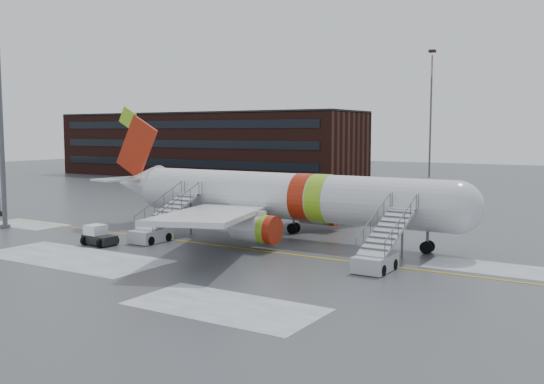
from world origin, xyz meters
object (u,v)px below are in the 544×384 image
Objects in this scene: airliner at (275,196)px; pushback_tug at (98,236)px; light_mast_near at (0,98)px; airstair_aft at (157,228)px; airstair_fwd at (380,252)px.

airliner reaches higher than pushback_tug.
airstair_aft is at bearing 8.35° from light_mast_near.
pushback_tug is (-21.75, -3.68, -0.38)m from airstair_fwd.
airstair_fwd is 2.77× the size of pushback_tug.
airstair_aft is at bearing 180.00° from airstair_fwd.
light_mast_near reaches higher than airstair_fwd.
light_mast_near is (-13.56, 1.29, 11.08)m from pushback_tug.
pushback_tug is 17.56m from light_mast_near.
light_mast_near is (-23.45, -8.93, 8.34)m from airliner.
light_mast_near is at bearing -176.12° from airstair_fwd.
airstair_fwd is 22.07m from pushback_tug.
airstair_aft is 0.34× the size of light_mast_near.
pushback_tug is 0.12× the size of light_mast_near.
airstair_fwd is 19.00m from airstair_aft.
light_mast_near is (-35.32, -2.40, 10.69)m from airstair_fwd.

